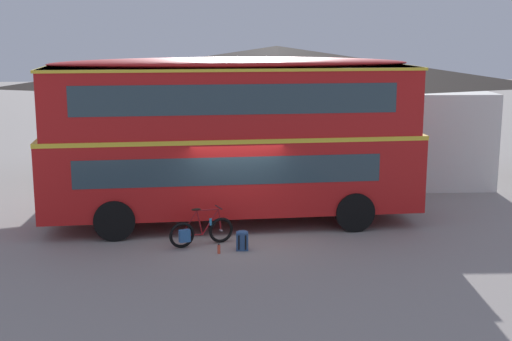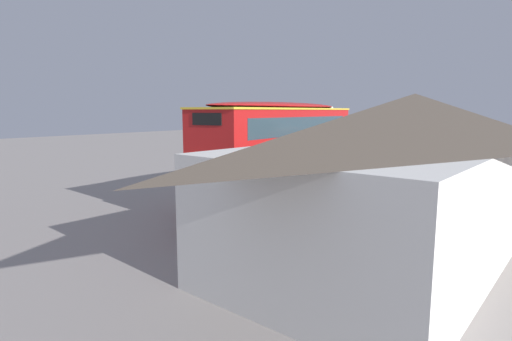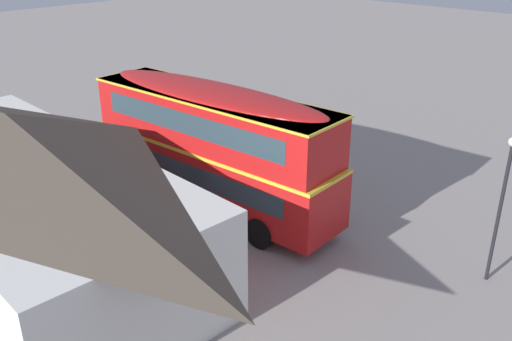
{
  "view_description": "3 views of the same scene",
  "coord_description": "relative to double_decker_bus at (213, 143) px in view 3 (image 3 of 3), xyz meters",
  "views": [
    {
      "loc": [
        -0.86,
        -18.47,
        5.51
      ],
      "look_at": [
        0.5,
        -0.12,
        1.82
      ],
      "focal_mm": 49.16,
      "sensor_mm": 36.0,
      "label": 1
    },
    {
      "loc": [
        15.56,
        11.88,
        4.39
      ],
      "look_at": [
        0.54,
        0.15,
        1.59
      ],
      "focal_mm": 28.48,
      "sensor_mm": 36.0,
      "label": 2
    },
    {
      "loc": [
        -14.6,
        14.03,
        10.08
      ],
      "look_at": [
        -1.43,
        0.18,
        1.64
      ],
      "focal_mm": 38.89,
      "sensor_mm": 36.0,
      "label": 3
    }
  ],
  "objects": [
    {
      "name": "ground_plane",
      "position": [
        0.08,
        -1.12,
        -2.64
      ],
      "size": [
        120.0,
        120.0,
        0.0
      ],
      "primitive_type": "plane",
      "color": "gray"
    },
    {
      "name": "double_decker_bus",
      "position": [
        0.0,
        0.0,
        0.0
      ],
      "size": [
        10.75,
        3.15,
        4.79
      ],
      "color": "black",
      "rests_on": "ground"
    },
    {
      "name": "touring_bicycle",
      "position": [
        -0.96,
        -2.02,
        -2.27
      ],
      "size": [
        1.68,
        0.85,
        1.01
      ],
      "color": "black",
      "rests_on": "ground"
    },
    {
      "name": "backpack_on_ground",
      "position": [
        0.13,
        -2.46,
        -2.38
      ],
      "size": [
        0.32,
        0.31,
        0.52
      ],
      "color": "#2D4C7A",
      "rests_on": "ground"
    },
    {
      "name": "water_bottle_red_squeeze",
      "position": [
        -0.47,
        -2.71,
        -2.53
      ],
      "size": [
        0.07,
        0.07,
        0.25
      ],
      "color": "#D84C33",
      "rests_on": "ground"
    },
    {
      "name": "pub_building",
      "position": [
        1.93,
        6.6,
        -0.12
      ],
      "size": [
        15.58,
        6.97,
        4.95
      ],
      "color": "silver",
      "rests_on": "ground"
    },
    {
      "name": "street_lamp",
      "position": [
        -9.77,
        -2.51,
        0.26
      ],
      "size": [
        0.28,
        0.28,
        4.72
      ],
      "color": "black",
      "rests_on": "ground"
    }
  ]
}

